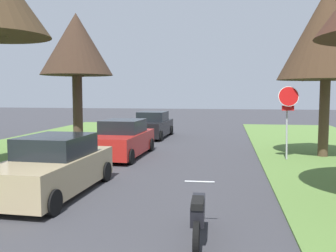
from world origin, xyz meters
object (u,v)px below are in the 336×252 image
Objects in this scene: street_tree_left_far at (76,46)px; parked_sedan_red at (122,140)px; parked_sedan_black at (152,126)px; stop_sign_far at (288,107)px; parked_sedan_tan at (54,167)px; parked_motorcycle at (198,215)px; street_tree_right_mid_b at (327,34)px.

parked_sedan_red is at bearing -41.01° from street_tree_left_far.
stop_sign_far is at bearing -44.16° from parked_sedan_black.
parked_sedan_tan is 4.87m from parked_motorcycle.
parked_sedan_tan reaches higher than parked_motorcycle.
street_tree_left_far is at bearing 138.99° from parked_sedan_red.
parked_sedan_red is 9.43m from parked_motorcycle.
parked_sedan_tan and parked_sedan_black have the same top height.
street_tree_right_mid_b is at bearing 7.82° from parked_sedan_red.
stop_sign_far is at bearing 0.94° from parked_sedan_red.
parked_sedan_black is 2.17× the size of parked_motorcycle.
parked_motorcycle is (-2.89, -8.66, -1.70)m from stop_sign_far.
parked_sedan_tan is 1.00× the size of parked_sedan_black.
parked_motorcycle is at bearing -75.24° from parked_sedan_black.
street_tree_right_mid_b is at bearing 64.99° from parked_motorcycle.
parked_sedan_tan is at bearing -140.46° from street_tree_right_mid_b.
parked_motorcycle is (4.06, -15.41, -0.24)m from parked_sedan_black.
stop_sign_far is 9.42m from parked_sedan_tan.
parked_motorcycle is (3.97, -8.55, -0.24)m from parked_sedan_red.
street_tree_left_far reaches higher than parked_sedan_red.
street_tree_right_mid_b is 11.76m from street_tree_left_far.
stop_sign_far is at bearing -147.25° from street_tree_right_mid_b.
street_tree_left_far reaches higher than parked_sedan_black.
parked_sedan_tan is 2.17× the size of parked_motorcycle.
street_tree_right_mid_b reaches higher than parked_sedan_black.
parked_motorcycle is at bearing -115.01° from street_tree_right_mid_b.
parked_sedan_tan is at bearing -139.04° from stop_sign_far.
street_tree_right_mid_b is (1.64, 1.05, 2.99)m from stop_sign_far.
street_tree_left_far reaches higher than parked_sedan_tan.
street_tree_right_mid_b is at bearing -7.71° from street_tree_left_far.
parked_sedan_tan and parked_sedan_red have the same top height.
street_tree_right_mid_b is 11.70m from parked_motorcycle.
street_tree_left_far is 6.76m from parked_sedan_black.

